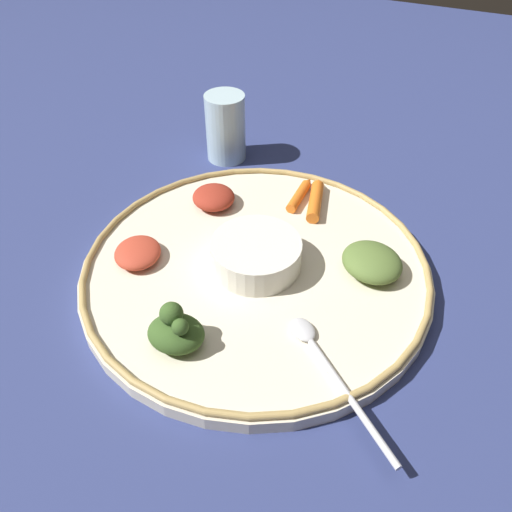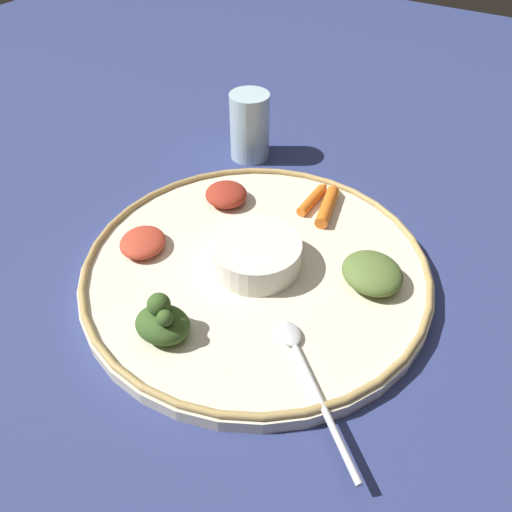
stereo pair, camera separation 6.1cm
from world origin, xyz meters
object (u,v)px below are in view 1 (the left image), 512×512
at_px(carrot_outer, 303,195).
at_px(drinking_glass, 226,132).
at_px(center_bowl, 256,253).
at_px(greens_pile, 176,330).
at_px(carrot_near_spoon, 316,199).
at_px(spoon, 325,362).

bearing_deg(carrot_outer, drinking_glass, -116.64).
bearing_deg(center_bowl, greens_pile, -10.50).
bearing_deg(carrot_near_spoon, drinking_glass, -115.11).
xyz_separation_m(center_bowl, carrot_outer, (-0.15, 0.00, -0.01)).
xyz_separation_m(center_bowl, greens_pile, (0.14, -0.03, 0.00)).
bearing_deg(drinking_glass, carrot_outer, 63.36).
distance_m(spoon, drinking_glass, 0.44).
distance_m(carrot_near_spoon, drinking_glass, 0.20).
bearing_deg(carrot_outer, carrot_near_spoon, 78.46).
xyz_separation_m(spoon, carrot_outer, (-0.26, -0.12, 0.00)).
relative_size(center_bowl, spoon, 0.73).
bearing_deg(spoon, greens_pile, -75.87).
height_order(spoon, greens_pile, greens_pile).
bearing_deg(carrot_near_spoon, center_bowl, -9.27).
height_order(spoon, drinking_glass, drinking_glass).
relative_size(carrot_near_spoon, drinking_glass, 0.89).
relative_size(center_bowl, drinking_glass, 1.02).
height_order(center_bowl, greens_pile, greens_pile).
bearing_deg(drinking_glass, center_bowl, 34.09).
bearing_deg(spoon, carrot_near_spoon, -158.64).
bearing_deg(greens_pile, drinking_glass, -160.63).
distance_m(spoon, carrot_outer, 0.28).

